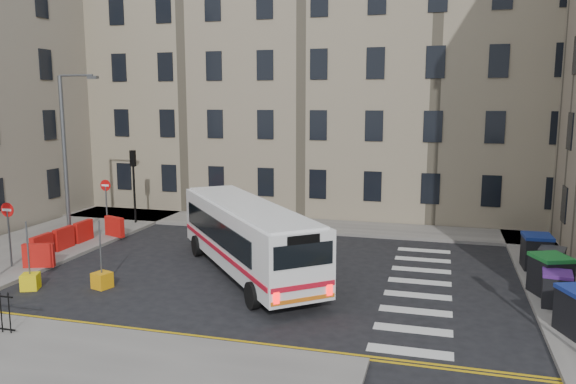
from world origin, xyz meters
The scene contains 17 objects.
ground centered at (0.00, 0.00, 0.00)m, with size 120.00×120.00×0.00m, color black.
pavement_north centered at (-6.00, 8.60, 0.07)m, with size 36.00×3.20×0.15m, color slate.
pavement_east centered at (9.00, 4.00, 0.07)m, with size 2.40×26.00×0.15m, color slate.
pavement_west centered at (-14.00, 1.00, 0.07)m, with size 6.00×22.00×0.15m, color slate.
terrace_north centered at (-7.00, 15.50, 8.62)m, with size 38.30×10.80×17.20m.
traffic_light_nw centered at (-12.00, 6.50, 2.87)m, with size 0.28×0.22×4.10m.
streetlamp centered at (-13.00, 2.00, 4.34)m, with size 0.50×0.22×8.14m.
no_entry_north centered at (-12.50, 4.50, 2.08)m, with size 0.60×0.08×3.00m.
no_entry_south centered at (-12.50, -2.50, 2.08)m, with size 0.60×0.08×3.00m.
roadworks_barriers centered at (-11.84, 0.50, 0.65)m, with size 1.66×6.26×1.00m.
bus centered at (-2.79, -0.45, 1.64)m, with size 8.45×9.54×2.84m.
wheelie_bin_b centered at (8.53, -1.42, 0.74)m, with size 1.06×1.18×1.17m.
wheelie_bin_c centered at (8.53, -0.25, 0.87)m, with size 1.54×1.63×1.43m.
wheelie_bin_d centered at (8.94, 1.92, 0.74)m, with size 1.19×1.28×1.17m.
wheelie_bin_e centered at (8.55, 3.05, 0.86)m, with size 1.16×1.32×1.41m.
bollard_yellow centered at (-10.00, -4.38, 0.30)m, with size 0.60×0.60×0.60m, color yellow.
bollard_chevron centered at (-7.51, -3.52, 0.30)m, with size 0.60×0.60×0.60m, color orange.
Camera 1 is at (4.66, -21.21, 6.98)m, focal length 35.00 mm.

